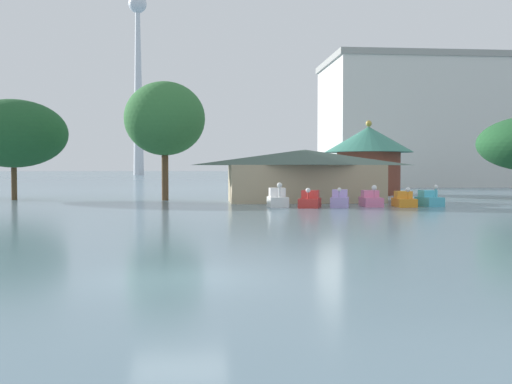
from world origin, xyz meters
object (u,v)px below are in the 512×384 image
at_px(pedal_boat_white, 278,199).
at_px(green_roof_pavilion, 369,155).
at_px(pedal_boat_pink, 371,200).
at_px(shoreline_tree_mid, 165,119).
at_px(background_building_block, 439,123).
at_px(pedal_boat_orange, 404,200).
at_px(pedal_boat_cyan, 429,200).
at_px(boathouse, 304,175).
at_px(distant_broadcast_tower, 138,25).
at_px(shoreline_tree_tall_left, 13,134).
at_px(pedal_boat_lavender, 340,200).
at_px(pedal_boat_red, 310,200).

height_order(pedal_boat_white, green_roof_pavilion, green_roof_pavilion).
relative_size(pedal_boat_white, pedal_boat_pink, 0.78).
relative_size(shoreline_tree_mid, background_building_block, 0.28).
bearing_deg(pedal_boat_pink, pedal_boat_white, -83.99).
height_order(pedal_boat_orange, shoreline_tree_mid, shoreline_tree_mid).
height_order(pedal_boat_pink, pedal_boat_cyan, pedal_boat_cyan).
height_order(pedal_boat_pink, pedal_boat_orange, pedal_boat_pink).
bearing_deg(green_roof_pavilion, boathouse, -123.51).
height_order(pedal_boat_white, pedal_boat_pink, pedal_boat_white).
relative_size(pedal_boat_cyan, boathouse, 0.18).
bearing_deg(distant_broadcast_tower, green_roof_pavilion, -78.38).
height_order(shoreline_tree_tall_left, distant_broadcast_tower, distant_broadcast_tower).
bearing_deg(pedal_boat_white, background_building_block, 146.47).
bearing_deg(distant_broadcast_tower, shoreline_tree_mid, -83.93).
xyz_separation_m(boathouse, shoreline_tree_mid, (-12.31, 3.68, 5.08)).
bearing_deg(pedal_boat_pink, pedal_boat_lavender, -68.38).
distance_m(pedal_boat_pink, shoreline_tree_tall_left, 33.36).
bearing_deg(background_building_block, pedal_boat_cyan, -112.55).
xyz_separation_m(green_roof_pavilion, shoreline_tree_mid, (-22.27, -11.36, 2.98)).
distance_m(pedal_boat_red, shoreline_tree_tall_left, 29.34).
height_order(pedal_boat_orange, green_roof_pavilion, green_roof_pavilion).
bearing_deg(pedal_boat_lavender, boathouse, -154.46).
distance_m(pedal_boat_red, pedal_boat_pink, 5.03).
bearing_deg(green_roof_pavilion, shoreline_tree_mid, -152.98).
relative_size(boathouse, shoreline_tree_mid, 1.30).
relative_size(shoreline_tree_mid, distant_broadcast_tower, 0.07).
bearing_deg(distant_broadcast_tower, pedal_boat_white, -82.20).
height_order(pedal_boat_cyan, green_roof_pavilion, green_roof_pavilion).
height_order(pedal_boat_red, distant_broadcast_tower, distant_broadcast_tower).
distance_m(pedal_boat_red, boathouse, 7.96).
xyz_separation_m(pedal_boat_cyan, distant_broadcast_tower, (-47.21, 258.62, 72.52)).
distance_m(boathouse, shoreline_tree_mid, 13.82).
relative_size(pedal_boat_cyan, distant_broadcast_tower, 0.02).
bearing_deg(pedal_boat_red, pedal_boat_white, -89.07).
distance_m(pedal_boat_lavender, pedal_boat_orange, 5.01).
height_order(pedal_boat_cyan, distant_broadcast_tower, distant_broadcast_tower).
xyz_separation_m(pedal_boat_cyan, shoreline_tree_tall_left, (-34.89, 12.93, 5.66)).
xyz_separation_m(pedal_boat_white, shoreline_tree_mid, (-9.04, 10.66, 6.89)).
height_order(pedal_boat_red, pedal_boat_cyan, pedal_boat_cyan).
distance_m(pedal_boat_red, distant_broadcast_tower, 271.76).
bearing_deg(pedal_boat_lavender, pedal_boat_red, -72.26).
height_order(pedal_boat_cyan, boathouse, boathouse).
height_order(pedal_boat_lavender, shoreline_tree_tall_left, shoreline_tree_tall_left).
bearing_deg(green_roof_pavilion, background_building_block, 56.86).
bearing_deg(shoreline_tree_tall_left, distant_broadcast_tower, 92.87).
bearing_deg(pedal_boat_cyan, shoreline_tree_mid, -125.50).
bearing_deg(pedal_boat_white, shoreline_tree_tall_left, -120.21).
distance_m(pedal_boat_pink, boathouse, 8.08).
bearing_deg(pedal_boat_pink, shoreline_tree_mid, -118.36).
xyz_separation_m(pedal_boat_white, green_roof_pavilion, (13.23, 22.02, 3.90)).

